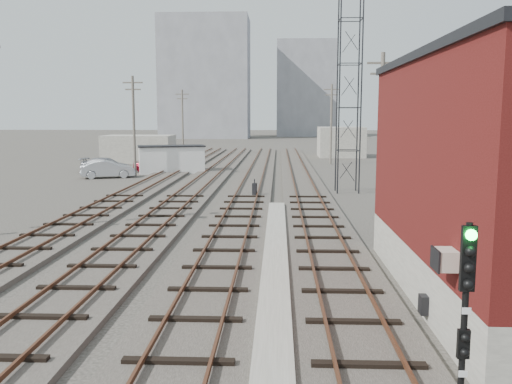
# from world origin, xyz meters

# --- Properties ---
(ground) EXTENTS (320.00, 320.00, 0.00)m
(ground) POSITION_xyz_m (0.00, 60.00, 0.00)
(ground) COLOR #282621
(ground) RESTS_ON ground
(track_right) EXTENTS (3.20, 90.00, 0.39)m
(track_right) POSITION_xyz_m (2.50, 39.00, 0.11)
(track_right) COLOR #332D28
(track_right) RESTS_ON ground
(track_mid_right) EXTENTS (3.20, 90.00, 0.39)m
(track_mid_right) POSITION_xyz_m (-1.50, 39.00, 0.11)
(track_mid_right) COLOR #332D28
(track_mid_right) RESTS_ON ground
(track_mid_left) EXTENTS (3.20, 90.00, 0.39)m
(track_mid_left) POSITION_xyz_m (-5.50, 39.00, 0.11)
(track_mid_left) COLOR #332D28
(track_mid_left) RESTS_ON ground
(track_left) EXTENTS (3.20, 90.00, 0.39)m
(track_left) POSITION_xyz_m (-9.50, 39.00, 0.11)
(track_left) COLOR #332D28
(track_left) RESTS_ON ground
(platform_curb) EXTENTS (0.90, 28.00, 0.26)m
(platform_curb) POSITION_xyz_m (0.50, 14.00, 0.13)
(platform_curb) COLOR gray
(platform_curb) RESTS_ON ground
(lattice_tower) EXTENTS (1.60, 1.60, 15.00)m
(lattice_tower) POSITION_xyz_m (5.50, 35.00, 7.50)
(lattice_tower) COLOR black
(lattice_tower) RESTS_ON ground
(utility_pole_left_b) EXTENTS (1.80, 0.24, 9.00)m
(utility_pole_left_b) POSITION_xyz_m (-12.50, 45.00, 4.80)
(utility_pole_left_b) COLOR #595147
(utility_pole_left_b) RESTS_ON ground
(utility_pole_left_c) EXTENTS (1.80, 0.24, 9.00)m
(utility_pole_left_c) POSITION_xyz_m (-12.50, 70.00, 4.80)
(utility_pole_left_c) COLOR #595147
(utility_pole_left_c) RESTS_ON ground
(utility_pole_right_a) EXTENTS (1.80, 0.24, 9.00)m
(utility_pole_right_a) POSITION_xyz_m (6.50, 28.00, 4.80)
(utility_pole_right_a) COLOR #595147
(utility_pole_right_a) RESTS_ON ground
(utility_pole_right_b) EXTENTS (1.80, 0.24, 9.00)m
(utility_pole_right_b) POSITION_xyz_m (6.50, 58.00, 4.80)
(utility_pole_right_b) COLOR #595147
(utility_pole_right_b) RESTS_ON ground
(apartment_left) EXTENTS (22.00, 14.00, 30.00)m
(apartment_left) POSITION_xyz_m (-18.00, 135.00, 15.00)
(apartment_left) COLOR gray
(apartment_left) RESTS_ON ground
(apartment_right) EXTENTS (16.00, 12.00, 26.00)m
(apartment_right) POSITION_xyz_m (8.00, 150.00, 13.00)
(apartment_right) COLOR gray
(apartment_right) RESTS_ON ground
(shed_left) EXTENTS (8.00, 5.00, 3.20)m
(shed_left) POSITION_xyz_m (-16.00, 60.00, 1.60)
(shed_left) COLOR gray
(shed_left) RESTS_ON ground
(shed_right) EXTENTS (6.00, 6.00, 4.00)m
(shed_right) POSITION_xyz_m (9.00, 70.00, 2.00)
(shed_right) COLOR gray
(shed_right) RESTS_ON ground
(signal_mast) EXTENTS (0.40, 0.40, 3.66)m
(signal_mast) POSITION_xyz_m (3.70, 4.97, 2.10)
(signal_mast) COLOR gray
(signal_mast) RESTS_ON ground
(switch_stand) EXTENTS (0.33, 0.33, 1.17)m
(switch_stand) POSITION_xyz_m (-1.00, 31.99, 0.55)
(switch_stand) COLOR black
(switch_stand) RESTS_ON ground
(site_trailer) EXTENTS (6.81, 4.37, 2.65)m
(site_trailer) POSITION_xyz_m (-9.72, 47.88, 1.34)
(site_trailer) COLOR white
(site_trailer) RESTS_ON ground
(car_red) EXTENTS (4.73, 3.04, 1.50)m
(car_red) POSITION_xyz_m (-11.32, 48.13, 0.75)
(car_red) COLOR maroon
(car_red) RESTS_ON ground
(car_silver) EXTENTS (4.96, 3.08, 1.54)m
(car_silver) POSITION_xyz_m (-14.51, 43.32, 0.77)
(car_silver) COLOR #A7AAAF
(car_silver) RESTS_ON ground
(car_grey) EXTENTS (5.15, 2.63, 1.43)m
(car_grey) POSITION_xyz_m (-16.13, 47.94, 0.72)
(car_grey) COLOR gray
(car_grey) RESTS_ON ground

